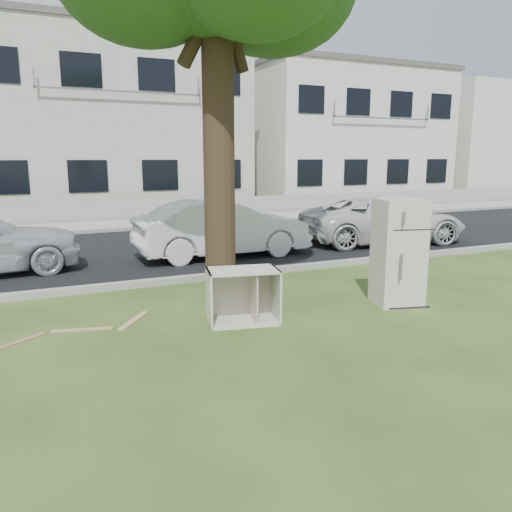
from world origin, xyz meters
name	(u,v)px	position (x,y,z in m)	size (l,w,h in m)	color
ground	(287,313)	(0.00, 0.00, 0.00)	(120.00, 120.00, 0.00)	#2B4518
road	(179,248)	(0.00, 6.00, 0.01)	(120.00, 7.00, 0.01)	black
kerb_near	(228,278)	(0.00, 2.45, 0.00)	(120.00, 0.18, 0.12)	gray
kerb_far	(149,230)	(0.00, 9.55, 0.00)	(120.00, 0.18, 0.12)	gray
sidewalk	(140,224)	(0.00, 11.00, 0.01)	(120.00, 2.80, 0.01)	gray
low_wall	(131,210)	(0.00, 12.60, 0.35)	(120.00, 0.15, 0.70)	gray
townhouse_center	(107,125)	(0.00, 17.50, 3.72)	(11.22, 8.16, 7.44)	beige
townhouse_right	(333,136)	(12.00, 17.50, 3.42)	(10.20, 8.16, 6.84)	white
filler_right	(505,143)	(26.00, 18.00, 3.20)	(16.00, 9.00, 6.40)	beige
fridge	(398,252)	(1.83, -0.29, 0.84)	(0.69, 0.64, 1.68)	beige
cabinet	(243,296)	(-0.77, -0.11, 0.39)	(0.99, 0.61, 0.77)	white
plank_a	(9,345)	(-3.80, 0.24, 0.01)	(0.99, 0.08, 0.02)	#99714A
plank_b	(82,330)	(-2.91, 0.46, 0.01)	(0.81, 0.08, 0.02)	tan
plank_c	(134,321)	(-2.20, 0.55, 0.01)	(0.82, 0.09, 0.02)	tan
car_center	(222,228)	(0.64, 4.48, 0.67)	(1.42, 4.07, 1.34)	silver
car_right	(383,220)	(5.31, 4.48, 0.62)	(2.05, 4.45, 1.24)	silver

